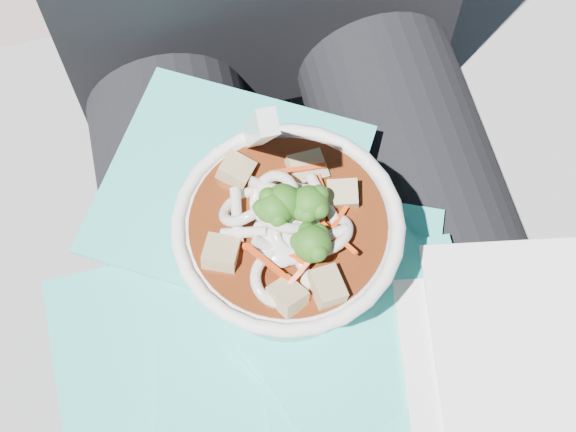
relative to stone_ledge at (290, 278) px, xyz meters
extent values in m
cube|color=slate|center=(0.00, 0.00, 0.00)|extent=(1.02, 0.55, 0.43)
cylinder|color=black|center=(-0.10, -0.15, 0.29)|extent=(0.14, 0.48, 0.14)
cylinder|color=black|center=(0.10, -0.15, 0.29)|extent=(0.14, 0.48, 0.14)
cube|color=#2EC2B6|center=(-0.02, -0.17, 0.36)|extent=(0.20, 0.20, 0.00)
cube|color=#2EC2B6|center=(-0.04, -0.16, 0.36)|extent=(0.26, 0.26, 0.00)
cube|color=#2EC2B6|center=(-0.12, -0.19, 0.36)|extent=(0.17, 0.19, 0.00)
cube|color=#2EC2B6|center=(-0.01, -0.14, 0.37)|extent=(0.20, 0.21, 0.00)
cube|color=#2EC2B6|center=(-0.04, -0.19, 0.37)|extent=(0.21, 0.17, 0.00)
cube|color=#2EC2B6|center=(0.01, -0.20, 0.37)|extent=(0.16, 0.15, 0.00)
cube|color=#2EC2B6|center=(0.02, -0.21, 0.37)|extent=(0.21, 0.22, 0.00)
cube|color=#2EC2B6|center=(-0.06, -0.06, 0.37)|extent=(0.24, 0.24, 0.00)
cube|color=#2EC2B6|center=(-0.02, -0.17, 0.38)|extent=(0.17, 0.20, 0.00)
cube|color=white|center=(0.09, -0.24, 0.38)|extent=(0.16, 0.16, 0.00)
cube|color=white|center=(0.11, -0.22, 0.38)|extent=(0.15, 0.15, 0.00)
torus|color=white|center=(-0.03, -0.14, 0.45)|extent=(0.14, 0.14, 0.01)
cylinder|color=#4E1E0B|center=(-0.03, -0.14, 0.45)|extent=(0.12, 0.12, 0.01)
torus|color=silver|center=(-0.04, -0.15, 0.46)|extent=(0.04, 0.04, 0.01)
torus|color=silver|center=(-0.03, -0.13, 0.46)|extent=(0.05, 0.05, 0.02)
torus|color=silver|center=(-0.03, -0.12, 0.46)|extent=(0.05, 0.05, 0.03)
torus|color=silver|center=(-0.04, -0.13, 0.47)|extent=(0.04, 0.05, 0.04)
torus|color=silver|center=(-0.01, -0.15, 0.46)|extent=(0.04, 0.04, 0.03)
torus|color=silver|center=(-0.05, -0.17, 0.46)|extent=(0.05, 0.05, 0.02)
torus|color=silver|center=(-0.06, -0.12, 0.46)|extent=(0.05, 0.04, 0.04)
torus|color=silver|center=(-0.03, -0.15, 0.46)|extent=(0.05, 0.05, 0.02)
torus|color=silver|center=(-0.03, -0.15, 0.46)|extent=(0.04, 0.04, 0.02)
torus|color=silver|center=(-0.04, -0.13, 0.46)|extent=(0.05, 0.04, 0.04)
torus|color=silver|center=(-0.04, -0.14, 0.46)|extent=(0.05, 0.06, 0.03)
cylinder|color=silver|center=(-0.06, -0.13, 0.46)|extent=(0.01, 0.04, 0.01)
cylinder|color=silver|center=(-0.02, -0.15, 0.46)|extent=(0.03, 0.01, 0.01)
cylinder|color=silver|center=(-0.01, -0.13, 0.46)|extent=(0.02, 0.04, 0.01)
cylinder|color=silver|center=(-0.02, -0.12, 0.46)|extent=(0.03, 0.01, 0.02)
cylinder|color=silver|center=(-0.06, -0.14, 0.46)|extent=(0.03, 0.02, 0.02)
cylinder|color=silver|center=(-0.04, -0.12, 0.46)|extent=(0.03, 0.02, 0.02)
cylinder|color=silver|center=(-0.05, -0.15, 0.46)|extent=(0.02, 0.02, 0.02)
cylinder|color=olive|center=(-0.02, -0.14, 0.46)|extent=(0.01, 0.01, 0.01)
sphere|color=#1B5112|center=(-0.02, -0.14, 0.47)|extent=(0.02, 0.02, 0.02)
sphere|color=#1B5112|center=(-0.01, -0.13, 0.48)|extent=(0.01, 0.01, 0.01)
sphere|color=#1B5112|center=(-0.03, -0.14, 0.47)|extent=(0.01, 0.01, 0.01)
sphere|color=#1B5112|center=(-0.02, -0.14, 0.47)|extent=(0.01, 0.01, 0.01)
sphere|color=#1B5112|center=(-0.02, -0.14, 0.48)|extent=(0.01, 0.01, 0.01)
cylinder|color=olive|center=(-0.04, -0.13, 0.46)|extent=(0.01, 0.01, 0.01)
sphere|color=#1B5112|center=(-0.04, -0.13, 0.47)|extent=(0.02, 0.02, 0.02)
sphere|color=#1B5112|center=(-0.04, -0.14, 0.48)|extent=(0.01, 0.01, 0.01)
sphere|color=#1B5112|center=(-0.03, -0.13, 0.47)|extent=(0.01, 0.01, 0.01)
sphere|color=#1B5112|center=(-0.04, -0.14, 0.47)|extent=(0.01, 0.01, 0.01)
sphere|color=#1B5112|center=(-0.04, -0.13, 0.47)|extent=(0.01, 0.01, 0.01)
cylinder|color=olive|center=(-0.04, -0.13, 0.46)|extent=(0.01, 0.01, 0.01)
sphere|color=#1B5112|center=(-0.04, -0.13, 0.47)|extent=(0.02, 0.02, 0.02)
sphere|color=#1B5112|center=(-0.05, -0.13, 0.47)|extent=(0.01, 0.01, 0.01)
sphere|color=#1B5112|center=(-0.04, -0.13, 0.48)|extent=(0.01, 0.01, 0.01)
sphere|color=#1B5112|center=(-0.03, -0.13, 0.48)|extent=(0.01, 0.01, 0.01)
sphere|color=#1B5112|center=(-0.04, -0.14, 0.48)|extent=(0.01, 0.01, 0.01)
cylinder|color=olive|center=(-0.03, -0.16, 0.46)|extent=(0.01, 0.01, 0.01)
sphere|color=#1B5112|center=(-0.03, -0.16, 0.47)|extent=(0.02, 0.02, 0.02)
sphere|color=#1B5112|center=(-0.02, -0.16, 0.47)|extent=(0.01, 0.01, 0.01)
sphere|color=#1B5112|center=(-0.02, -0.17, 0.48)|extent=(0.01, 0.01, 0.01)
sphere|color=#1B5112|center=(-0.03, -0.15, 0.47)|extent=(0.01, 0.01, 0.01)
sphere|color=#1B5112|center=(-0.03, -0.16, 0.47)|extent=(0.01, 0.01, 0.01)
cube|color=#F74814|center=(-0.01, -0.15, 0.46)|extent=(0.03, 0.03, 0.01)
cube|color=#F74814|center=(-0.05, -0.17, 0.46)|extent=(0.03, 0.04, 0.02)
cube|color=#F74814|center=(-0.01, -0.15, 0.46)|extent=(0.02, 0.04, 0.02)
cube|color=#F74814|center=(-0.01, -0.13, 0.46)|extent=(0.01, 0.05, 0.01)
cube|color=#F74814|center=(-0.04, -0.16, 0.46)|extent=(0.03, 0.03, 0.00)
cube|color=#F74814|center=(-0.05, -0.16, 0.46)|extent=(0.04, 0.02, 0.01)
cube|color=#F74814|center=(-0.02, -0.11, 0.47)|extent=(0.04, 0.00, 0.01)
cube|color=#F74814|center=(-0.04, -0.17, 0.46)|extent=(0.03, 0.02, 0.01)
cube|color=tan|center=(0.00, -0.13, 0.46)|extent=(0.02, 0.02, 0.01)
cube|color=tan|center=(-0.01, -0.10, 0.46)|extent=(0.03, 0.02, 0.02)
cube|color=tan|center=(-0.06, -0.10, 0.46)|extent=(0.03, 0.03, 0.02)
cube|color=tan|center=(-0.08, -0.15, 0.46)|extent=(0.03, 0.03, 0.02)
cube|color=tan|center=(-0.05, -0.18, 0.46)|extent=(0.02, 0.03, 0.02)
cube|color=tan|center=(-0.02, -0.18, 0.46)|extent=(0.02, 0.02, 0.02)
ellipsoid|color=white|center=(-0.04, -0.15, 0.46)|extent=(0.03, 0.04, 0.01)
cube|color=white|center=(-0.04, -0.10, 0.51)|extent=(0.01, 0.07, 0.12)
camera|label=1|loc=(-0.08, -0.34, 0.90)|focal=50.00mm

